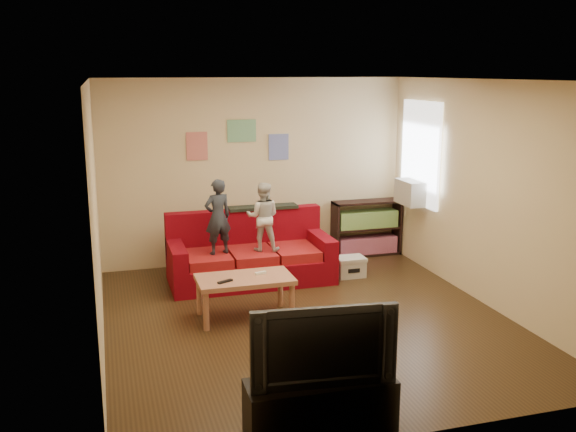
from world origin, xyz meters
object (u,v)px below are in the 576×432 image
object	(u,v)px
coffee_table	(245,283)
television	(321,342)
tv_stand	(320,406)
child_b	(263,217)
bookshelf	(366,231)
child_a	(218,217)
file_box	(350,267)
sofa	(250,257)

from	to	relation	value
coffee_table	television	xyz separation A→B (m)	(0.04, -2.52, 0.34)
coffee_table	tv_stand	xyz separation A→B (m)	(0.04, -2.52, -0.20)
child_b	bookshelf	size ratio (longest dim) A/B	0.86
tv_stand	child_a	bearing A→B (deg)	93.59
child_a	bookshelf	distance (m)	2.67
child_a	child_b	world-z (taller)	child_a
tv_stand	coffee_table	bearing A→B (deg)	92.44
child_b	television	xyz separation A→B (m)	(-0.47, -3.68, -0.15)
tv_stand	child_b	bearing A→B (deg)	84.28
coffee_table	television	world-z (taller)	television
file_box	television	distance (m)	4.03
coffee_table	tv_stand	distance (m)	2.53
child_a	file_box	bearing A→B (deg)	164.25
coffee_table	tv_stand	world-z (taller)	coffee_table
television	child_b	bearing A→B (deg)	88.66
sofa	child_a	xyz separation A→B (m)	(-0.45, -0.17, 0.63)
child_b	file_box	xyz separation A→B (m)	(1.22, -0.07, -0.77)
file_box	television	size ratio (longest dim) A/B	0.36
file_box	tv_stand	bearing A→B (deg)	-115.10
child_b	sofa	bearing A→B (deg)	-31.53
tv_stand	sofa	bearing A→B (deg)	86.78
sofa	child_a	bearing A→B (deg)	-158.93
child_b	coffee_table	distance (m)	1.35
child_a	television	distance (m)	3.68
coffee_table	bookshelf	bearing A→B (deg)	40.53
child_b	coffee_table	world-z (taller)	child_b
coffee_table	child_a	bearing A→B (deg)	94.59
child_a	file_box	size ratio (longest dim) A/B	2.47
child_a	bookshelf	world-z (taller)	child_a
coffee_table	child_b	bearing A→B (deg)	66.21
television	bookshelf	bearing A→B (deg)	68.79
coffee_table	tv_stand	bearing A→B (deg)	-89.08
sofa	coffee_table	distance (m)	1.38
sofa	file_box	xyz separation A→B (m)	(1.37, -0.24, -0.18)
sofa	coffee_table	bearing A→B (deg)	-105.19
sofa	coffee_table	xyz separation A→B (m)	(-0.36, -1.33, 0.10)
child_a	bookshelf	size ratio (longest dim) A/B	0.93
bookshelf	television	size ratio (longest dim) A/B	0.95
bookshelf	file_box	bearing A→B (deg)	-124.16
child_b	television	size ratio (longest dim) A/B	0.81
bookshelf	child_b	bearing A→B (deg)	-154.85
sofa	child_a	size ratio (longest dim) A/B	2.19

